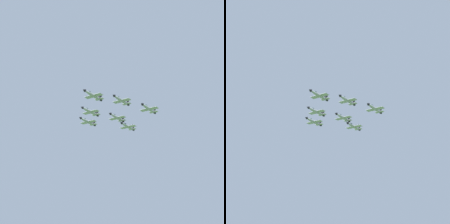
{
  "view_description": "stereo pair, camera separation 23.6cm",
  "coord_description": "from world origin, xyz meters",
  "views": [
    {
      "loc": [
        -6.79,
        -204.08,
        22.69
      ],
      "look_at": [
        -9.44,
        35.34,
        116.48
      ],
      "focal_mm": 65.91,
      "sensor_mm": 36.0,
      "label": 1
    },
    {
      "loc": [
        -6.56,
        -204.07,
        22.69
      ],
      "look_at": [
        -9.44,
        35.34,
        116.48
      ],
      "focal_mm": 65.91,
      "sensor_mm": 36.0,
      "label": 2
    }
  ],
  "objects": [
    {
      "name": "jet_right_wingman",
      "position": [
        -23.17,
        34.79,
        116.75
      ],
      "size": [
        12.3,
        16.48,
        3.87
      ],
      "rotation": [
        0.0,
        0.0,
        4.14
      ],
      "color": "#9EA3A8"
    },
    {
      "name": "jet_left_outer",
      "position": [
        12.93,
        28.22,
        115.97
      ],
      "size": [
        12.3,
        17.12,
        3.98
      ],
      "rotation": [
        0.0,
        0.0,
        4.17
      ],
      "color": "#9EA3A8"
    },
    {
      "name": "jet_left_wingman",
      "position": [
        -3.8,
        22.81,
        119.24
      ],
      "size": [
        12.19,
        16.77,
        3.91
      ],
      "rotation": [
        0.0,
        0.0,
        4.16
      ],
      "color": "#9EA3A8"
    },
    {
      "name": "jet_trailing",
      "position": [
        0.61,
        51.6,
        112.69
      ],
      "size": [
        11.73,
        16.43,
        3.81
      ],
      "rotation": [
        0.0,
        0.0,
        4.17
      ],
      "color": "#9EA3A8"
    },
    {
      "name": "jet_right_outer",
      "position": [
        -25.81,
        52.18,
        116.39
      ],
      "size": [
        12.05,
        16.86,
        3.91
      ],
      "rotation": [
        0.0,
        0.0,
        4.17
      ],
      "color": "#9EA3A8"
    },
    {
      "name": "jet_lead",
      "position": [
        -20.53,
        17.4,
        120.2
      ],
      "size": [
        12.55,
        17.1,
        4.0
      ],
      "rotation": [
        0.0,
        0.0,
        4.15
      ],
      "color": "#9EA3A8"
    },
    {
      "name": "jet_slot_rear",
      "position": [
        -6.44,
        40.2,
        114.73
      ],
      "size": [
        11.69,
        16.44,
        3.81
      ],
      "rotation": [
        0.0,
        0.0,
        4.18
      ],
      "color": "#9EA3A8"
    }
  ]
}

